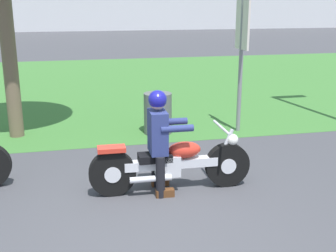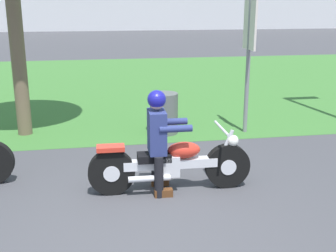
# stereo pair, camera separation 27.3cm
# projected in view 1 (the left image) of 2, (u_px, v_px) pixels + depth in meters

# --- Properties ---
(ground) EXTENTS (120.00, 120.00, 0.00)m
(ground) POSITION_uv_depth(u_px,v_px,m) (149.00, 234.00, 4.78)
(ground) COLOR #424247
(grass_verge) EXTENTS (60.00, 12.00, 0.01)m
(grass_verge) POSITION_uv_depth(u_px,v_px,m) (97.00, 85.00, 13.29)
(grass_verge) COLOR #3D7533
(grass_verge) RESTS_ON ground
(motorcycle_lead) EXTENTS (2.19, 0.66, 0.87)m
(motorcycle_lead) POSITION_uv_depth(u_px,v_px,m) (172.00, 164.00, 5.78)
(motorcycle_lead) COLOR black
(motorcycle_lead) RESTS_ON ground
(rider_lead) EXTENTS (0.55, 0.48, 1.39)m
(rider_lead) POSITION_uv_depth(u_px,v_px,m) (159.00, 134.00, 5.63)
(rider_lead) COLOR black
(rider_lead) RESTS_ON ground
(trash_can) EXTENTS (0.53, 0.53, 0.79)m
(trash_can) POSITION_uv_depth(u_px,v_px,m) (158.00, 113.00, 8.32)
(trash_can) COLOR #595E5B
(trash_can) RESTS_ON ground
(sign_banner) EXTENTS (0.08, 0.60, 2.60)m
(sign_banner) POSITION_uv_depth(u_px,v_px,m) (242.00, 43.00, 8.10)
(sign_banner) COLOR gray
(sign_banner) RESTS_ON ground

